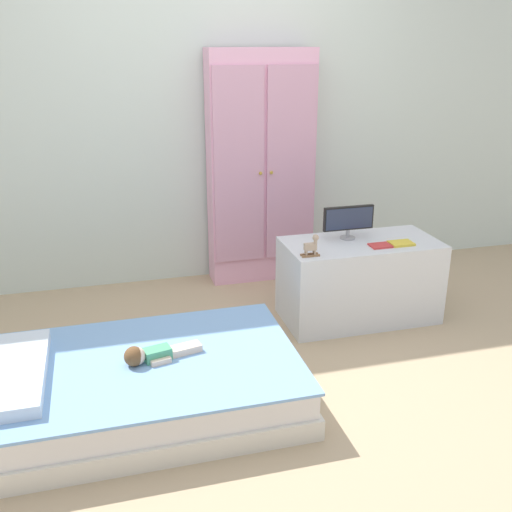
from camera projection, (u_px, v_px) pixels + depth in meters
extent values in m
cube|color=tan|center=(270.00, 377.00, 3.22)|extent=(10.00, 10.00, 0.02)
cube|color=silver|center=(209.00, 96.00, 4.18)|extent=(6.40, 0.05, 2.70)
cube|color=silver|center=(141.00, 397.00, 2.94)|extent=(1.57, 0.99, 0.11)
cube|color=silver|center=(140.00, 376.00, 2.90)|extent=(1.53, 0.95, 0.13)
cube|color=#7AA8DB|center=(139.00, 363.00, 2.87)|extent=(1.56, 0.98, 0.01)
cube|color=silver|center=(10.00, 373.00, 2.71)|extent=(0.32, 0.72, 0.06)
cube|color=#4CA375|center=(157.00, 354.00, 2.89)|extent=(0.14, 0.11, 0.06)
cube|color=beige|center=(184.00, 347.00, 2.97)|extent=(0.16, 0.07, 0.04)
cube|color=beige|center=(186.00, 351.00, 2.94)|extent=(0.16, 0.07, 0.04)
cube|color=beige|center=(154.00, 352.00, 2.94)|extent=(0.10, 0.05, 0.03)
cube|color=beige|center=(161.00, 362.00, 2.85)|extent=(0.10, 0.05, 0.03)
sphere|color=beige|center=(136.00, 356.00, 2.83)|extent=(0.09, 0.09, 0.09)
sphere|color=brown|center=(134.00, 356.00, 2.83)|extent=(0.10, 0.10, 0.10)
cube|color=#EFADCC|center=(261.00, 169.00, 4.30)|extent=(0.77, 0.22, 1.68)
cube|color=#D298B3|center=(239.00, 168.00, 4.12)|extent=(0.36, 0.02, 1.38)
cube|color=#D298B3|center=(291.00, 165.00, 4.22)|extent=(0.36, 0.02, 1.38)
sphere|color=gold|center=(261.00, 173.00, 4.16)|extent=(0.02, 0.02, 0.02)
sphere|color=gold|center=(271.00, 173.00, 4.18)|extent=(0.02, 0.02, 0.02)
cube|color=silver|center=(359.00, 280.00, 3.81)|extent=(0.99, 0.49, 0.53)
cylinder|color=#99999E|center=(347.00, 238.00, 3.78)|extent=(0.10, 0.10, 0.01)
cylinder|color=#99999E|center=(348.00, 233.00, 3.77)|extent=(0.02, 0.02, 0.05)
cube|color=black|center=(348.00, 218.00, 3.74)|extent=(0.33, 0.02, 0.15)
cube|color=#28334C|center=(349.00, 219.00, 3.72)|extent=(0.31, 0.01, 0.13)
cube|color=#8E6642|center=(309.00, 254.00, 3.49)|extent=(0.11, 0.01, 0.01)
cube|color=#8E6642|center=(311.00, 256.00, 3.46)|extent=(0.11, 0.01, 0.01)
cube|color=tan|center=(310.00, 247.00, 3.46)|extent=(0.07, 0.03, 0.04)
cylinder|color=tan|center=(314.00, 251.00, 3.49)|extent=(0.01, 0.01, 0.03)
cylinder|color=tan|center=(315.00, 252.00, 3.47)|extent=(0.01, 0.01, 0.03)
cylinder|color=tan|center=(305.00, 252.00, 3.47)|extent=(0.01, 0.01, 0.03)
cylinder|color=tan|center=(307.00, 253.00, 3.45)|extent=(0.01, 0.01, 0.03)
cylinder|color=tan|center=(315.00, 241.00, 3.45)|extent=(0.02, 0.02, 0.02)
sphere|color=tan|center=(316.00, 238.00, 3.45)|extent=(0.04, 0.04, 0.04)
cube|color=#CC3838|center=(380.00, 246.00, 3.64)|extent=(0.13, 0.10, 0.01)
cube|color=gold|center=(401.00, 243.00, 3.67)|extent=(0.15, 0.11, 0.02)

